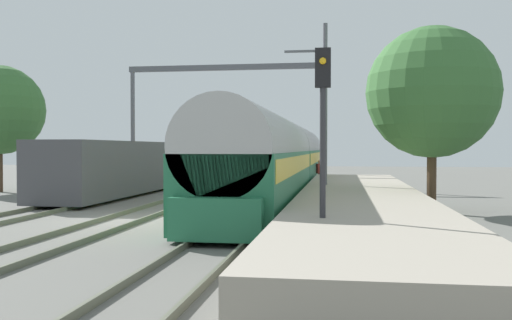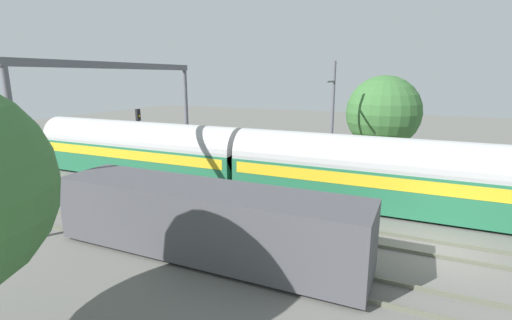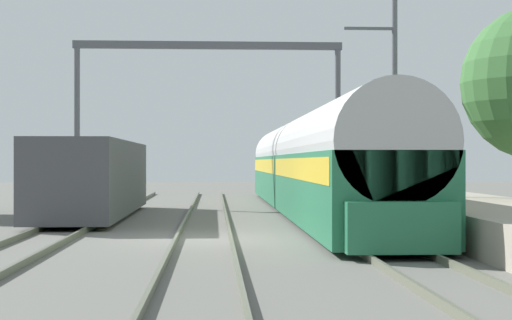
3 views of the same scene
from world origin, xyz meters
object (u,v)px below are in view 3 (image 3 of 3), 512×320
passenger_train (310,165)px  railway_signal_far (324,145)px  catenary_gantry (208,87)px  person_crossing (327,183)px  freight_car (94,178)px

passenger_train → railway_signal_far: railway_signal_far is taller
railway_signal_far → passenger_train: bearing=-101.1°
passenger_train → catenary_gantry: 7.77m
person_crossing → freight_car: bearing=13.2°
railway_signal_far → catenary_gantry: (-6.16, -4.38, 2.67)m
freight_car → catenary_gantry: catenary_gantry is taller
passenger_train → railway_signal_far: 9.98m
railway_signal_far → catenary_gantry: size_ratio=0.36×
railway_signal_far → catenary_gantry: catenary_gantry is taller
catenary_gantry → railway_signal_far: bearing=35.4°
person_crossing → railway_signal_far: railway_signal_far is taller
person_crossing → catenary_gantry: bearing=-14.4°
passenger_train → freight_car: (-8.49, -2.62, -0.50)m
freight_car → person_crossing: 14.06m
freight_car → person_crossing: size_ratio=7.51×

